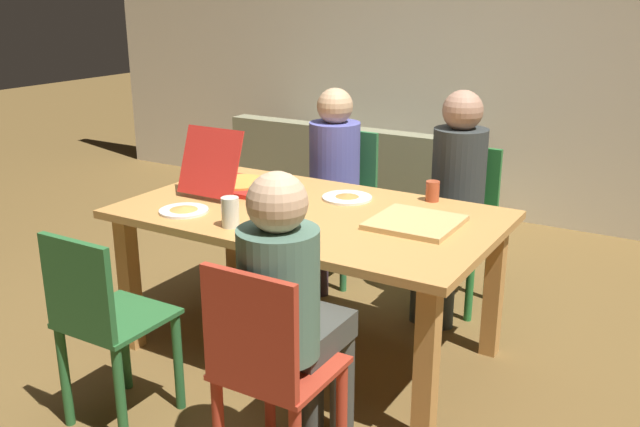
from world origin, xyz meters
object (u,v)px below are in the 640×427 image
at_px(chair_0, 268,373).
at_px(pizza_box_1, 234,180).
at_px(plate_1, 347,197).
at_px(pizza_box_0, 415,222).
at_px(person_1, 330,170).
at_px(chair_1, 341,198).
at_px(drinking_glass_2, 433,191).
at_px(person_0, 291,302).
at_px(couch, 350,183).
at_px(plate_2, 184,210).
at_px(chair_3, 104,323).
at_px(person_2, 454,185).
at_px(dining_table, 310,229).
at_px(plate_0, 276,206).
at_px(chair_2, 460,221).
at_px(drinking_glass_0, 258,223).
at_px(drinking_glass_1, 230,212).

distance_m(chair_0, pizza_box_1, 1.49).
bearing_deg(plate_1, pizza_box_0, -24.12).
bearing_deg(person_1, pizza_box_0, -41.33).
height_order(chair_1, drinking_glass_2, chair_1).
height_order(person_0, couch, person_0).
bearing_deg(plate_2, chair_3, -78.80).
height_order(person_2, couch, person_2).
xyz_separation_m(drinking_glass_2, couch, (-1.32, 1.59, -0.52)).
relative_size(person_0, drinking_glass_2, 11.62).
relative_size(chair_1, plate_1, 3.60).
bearing_deg(pizza_box_1, dining_table, -12.07).
bearing_deg(plate_0, chair_1, 101.34).
height_order(person_1, plate_0, person_1).
xyz_separation_m(person_1, chair_2, (0.81, 0.12, -0.23)).
relative_size(person_0, person_1, 0.99).
bearing_deg(person_0, plate_1, 108.47).
height_order(drinking_glass_0, drinking_glass_1, drinking_glass_0).
distance_m(chair_2, pizza_box_1, 1.33).
bearing_deg(dining_table, chair_0, -66.36).
bearing_deg(plate_0, pizza_box_1, 157.93).
bearing_deg(person_0, chair_2, 90.00).
distance_m(person_2, plate_0, 1.06).
xyz_separation_m(plate_0, plate_1, (0.23, 0.30, 0.00)).
bearing_deg(drinking_glass_0, drinking_glass_1, 160.74).
bearing_deg(person_1, person_0, -64.42).
xyz_separation_m(chair_3, plate_2, (-0.13, 0.66, 0.28)).
bearing_deg(couch, plate_2, -81.41).
xyz_separation_m(plate_2, drinking_glass_1, (0.33, -0.06, 0.06)).
bearing_deg(chair_3, drinking_glass_1, 71.56).
height_order(chair_1, plate_2, chair_1).
relative_size(chair_1, chair_3, 1.05).
xyz_separation_m(dining_table, chair_3, (-0.38, -0.98, -0.17)).
distance_m(person_1, person_2, 0.81).
bearing_deg(person_0, drinking_glass_2, 89.01).
bearing_deg(drinking_glass_1, plate_2, 169.60).
bearing_deg(plate_0, drinking_glass_2, 38.38).
distance_m(dining_table, couch, 2.25).
distance_m(chair_2, plate_1, 0.84).
distance_m(plate_2, drinking_glass_1, 0.34).
bearing_deg(drinking_glass_1, chair_2, 66.02).
xyz_separation_m(chair_1, plate_1, (0.44, -0.73, 0.26)).
bearing_deg(plate_1, person_0, -71.53).
relative_size(chair_3, plate_0, 4.30).
distance_m(person_1, drinking_glass_1, 1.26).
height_order(pizza_box_0, pizza_box_1, pizza_box_1).
relative_size(drinking_glass_2, couch, 0.06).
height_order(plate_0, plate_2, plate_2).
height_order(dining_table, person_1, person_1).
distance_m(chair_3, drinking_glass_0, 0.75).
relative_size(person_2, couch, 0.70).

